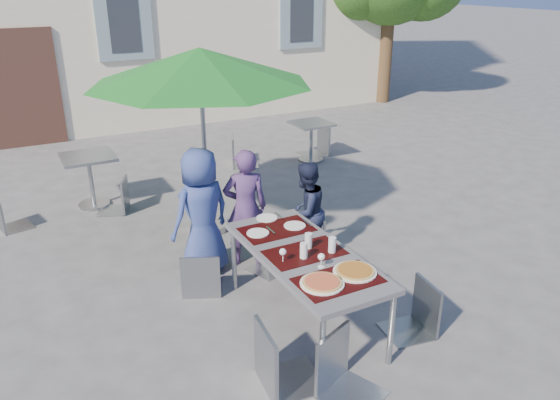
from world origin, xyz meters
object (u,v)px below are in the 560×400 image
child_2 (305,212)px  cafe_table_1 (311,136)px  chair_2 (309,220)px  bg_chair_r_1 (319,122)px  chair_4 (421,280)px  dining_table (305,258)px  pizza_near_left (322,283)px  chair_0 (200,248)px  bg_chair_l_0 (3,195)px  bg_chair_r_0 (116,176)px  child_0 (202,212)px  pizza_near_right (355,271)px  chair_1 (274,232)px  chair_5 (345,331)px  cafe_table_0 (90,171)px  bg_chair_l_1 (239,133)px  patio_umbrella (200,68)px  chair_3 (279,320)px  child_1 (245,208)px

child_2 → cafe_table_1: (1.92, 3.08, -0.13)m
chair_2 → bg_chair_r_1: 4.07m
chair_2 → cafe_table_1: (1.91, 3.13, -0.04)m
chair_4 → dining_table: bearing=145.1°
pizza_near_left → chair_0: bearing=109.6°
bg_chair_l_0 → bg_chair_r_0: 1.42m
dining_table → child_2: child_2 is taller
dining_table → child_0: size_ratio=1.29×
pizza_near_right → chair_1: 1.51m
child_2 → chair_5: (-0.86, -2.07, -0.02)m
chair_1 → child_0: bearing=149.4°
child_0 → chair_4: (1.35, -1.97, -0.17)m
child_2 → chair_0: (-1.34, -0.18, -0.06)m
cafe_table_0 → bg_chair_l_1: (2.59, 0.67, 0.06)m
chair_4 → patio_umbrella: bearing=107.4°
dining_table → bg_chair_l_1: (1.35, 4.55, -0.11)m
chair_2 → chair_4: chair_4 is taller
chair_3 → chair_0: bearing=92.3°
chair_1 → bg_chair_l_1: (1.16, 3.58, 0.09)m
child_0 → bg_chair_r_1: (3.40, 3.10, -0.11)m
cafe_table_0 → chair_0: bearing=-79.2°
dining_table → chair_3: bearing=-132.8°
child_0 → chair_1: child_0 is taller
dining_table → chair_5: chair_5 is taller
chair_4 → cafe_table_0: (-2.11, 4.48, -0.02)m
chair_0 → child_2: bearing=7.7°
child_0 → bg_chair_r_1: size_ratio=1.40×
patio_umbrella → child_2: bearing=-59.6°
child_0 → patio_umbrella: 1.74m
pizza_near_right → chair_3: bearing=-169.4°
child_2 → bg_chair_r_0: 2.89m
pizza_near_left → chair_2: chair_2 is taller
pizza_near_left → chair_2: (0.83, 1.61, -0.27)m
pizza_near_left → child_0: size_ratio=0.26×
cafe_table_0 → child_1: bearing=-63.8°
chair_2 → bg_chair_r_0: (-1.64, 2.45, 0.03)m
bg_chair_l_0 → child_2: bearing=-39.1°
dining_table → bg_chair_l_1: 4.75m
cafe_table_1 → cafe_table_0: bearing=-175.2°
dining_table → chair_5: 0.98m
chair_2 → cafe_table_1: size_ratio=1.24×
child_1 → chair_2: size_ratio=1.58×
bg_chair_l_0 → chair_0: bearing=-57.4°
chair_2 → bg_chair_r_1: size_ratio=0.85×
dining_table → chair_1: (0.18, 0.97, -0.20)m
cafe_table_0 → cafe_table_1: bearing=4.8°
bg_chair_r_0 → cafe_table_1: (3.54, 0.68, -0.07)m
dining_table → bg_chair_r_0: 3.65m
chair_1 → bg_chair_r_1: size_ratio=0.84×
pizza_near_left → cafe_table_0: (-1.09, 4.42, -0.25)m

